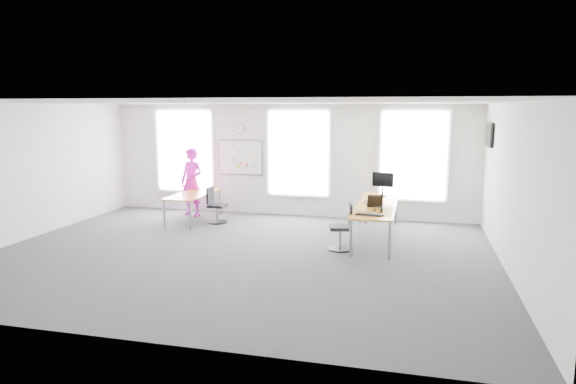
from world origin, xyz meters
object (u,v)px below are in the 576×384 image
(desk_right, at_px, (377,207))
(chair_left, at_px, (215,207))
(keyboard, at_px, (369,215))
(chair_right, at_px, (343,230))
(monitor, at_px, (383,182))
(headphones, at_px, (378,209))
(desk_left, at_px, (193,196))
(person, at_px, (192,182))

(desk_right, bearing_deg, chair_left, 170.22)
(keyboard, bearing_deg, desk_right, 91.19)
(chair_right, bearing_deg, desk_right, 138.37)
(chair_right, xyz_separation_m, monitor, (0.65, 2.17, 0.71))
(headphones, relative_size, monitor, 0.32)
(chair_right, relative_size, headphones, 5.24)
(desk_left, xyz_separation_m, person, (-0.35, 0.68, 0.25))
(chair_left, distance_m, headphones, 4.47)
(desk_left, distance_m, monitor, 4.80)
(keyboard, distance_m, monitor, 2.35)
(keyboard, relative_size, headphones, 2.74)
(desk_right, height_order, headphones, headphones)
(desk_left, distance_m, keyboard, 5.01)
(chair_left, bearing_deg, desk_right, -97.48)
(monitor, bearing_deg, desk_left, -160.44)
(chair_right, relative_size, person, 0.52)
(chair_left, height_order, headphones, chair_left)
(desk_left, relative_size, chair_right, 2.09)
(chair_right, height_order, headphones, chair_right)
(desk_right, distance_m, chair_right, 1.24)
(desk_right, height_order, monitor, monitor)
(desk_left, height_order, chair_right, chair_right)
(desk_right, relative_size, headphones, 17.54)
(desk_right, distance_m, desk_left, 4.76)
(monitor, bearing_deg, headphones, -74.51)
(chair_right, height_order, keyboard, chair_right)
(keyboard, bearing_deg, desk_left, 162.12)
(headphones, bearing_deg, desk_right, 112.09)
(desk_right, xyz_separation_m, chair_left, (-4.11, 0.71, -0.33))
(desk_right, xyz_separation_m, desk_left, (-4.70, 0.71, -0.06))
(chair_left, height_order, person, person)
(desk_left, bearing_deg, person, 117.23)
(monitor, bearing_deg, desk_right, -78.14)
(chair_right, bearing_deg, keyboard, 61.41)
(desk_right, xyz_separation_m, chair_right, (-0.59, -1.05, -0.31))
(keyboard, bearing_deg, headphones, 74.57)
(desk_right, xyz_separation_m, person, (-5.05, 1.38, 0.19))
(headphones, bearing_deg, monitor, 106.91)
(headphones, xyz_separation_m, monitor, (-0.03, 1.90, 0.30))
(chair_left, relative_size, keyboard, 1.81)
(desk_left, xyz_separation_m, chair_right, (4.11, -1.75, -0.25))
(chair_left, relative_size, headphones, 4.96)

